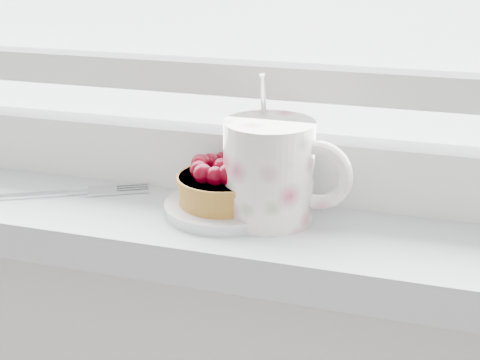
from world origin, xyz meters
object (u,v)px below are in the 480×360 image
at_px(floral_mug, 272,169).
at_px(fork, 52,194).
at_px(raspberry_tart, 222,182).
at_px(saucer, 223,207).

bearing_deg(floral_mug, fork, -177.44).
relative_size(raspberry_tart, fork, 0.48).
relative_size(raspberry_tart, floral_mug, 0.64).
bearing_deg(raspberry_tart, saucer, 141.85).
xyz_separation_m(saucer, raspberry_tart, (0.00, -0.00, 0.03)).
distance_m(raspberry_tart, floral_mug, 0.06).
bearing_deg(saucer, floral_mug, 0.16).
relative_size(floral_mug, fork, 0.76).
xyz_separation_m(saucer, fork, (-0.20, -0.01, -0.00)).
height_order(saucer, raspberry_tart, raspberry_tart).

